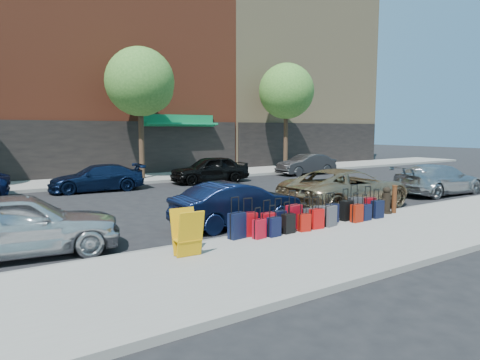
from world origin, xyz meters
TOP-DOWN VIEW (x-y plane):
  - ground at (0.00, 0.00)m, footprint 120.00×120.00m
  - sidewalk_near at (0.00, -6.50)m, footprint 60.00×4.00m
  - sidewalk_far at (0.00, 10.00)m, footprint 60.00×4.00m
  - curb_near at (0.00, -4.48)m, footprint 60.00×0.08m
  - curb_far at (0.00, 7.98)m, footprint 60.00×0.08m
  - building_center at (0.00, 17.99)m, footprint 17.00×12.85m
  - building_right at (16.00, 17.99)m, footprint 15.00×12.12m
  - tree_center at (0.64, 9.50)m, footprint 3.80×3.80m
  - tree_right at (11.14, 9.50)m, footprint 3.80×3.80m
  - suitcase_front_0 at (-2.45, -4.80)m, footprint 0.47×0.30m
  - suitcase_front_1 at (-2.07, -4.78)m, footprint 0.45×0.30m
  - suitcase_front_2 at (-1.48, -4.83)m, footprint 0.37×0.21m
  - suitcase_front_3 at (-1.04, -4.76)m, footprint 0.37×0.20m
  - suitcase_front_4 at (-0.53, -4.77)m, footprint 0.48×0.31m
  - suitcase_front_5 at (-0.07, -4.83)m, footprint 0.37×0.22m
  - suitcase_front_6 at (0.47, -4.78)m, footprint 0.39×0.25m
  - suitcase_front_7 at (0.94, -4.78)m, footprint 0.40×0.26m
  - suitcase_front_8 at (1.51, -4.83)m, footprint 0.41×0.24m
  - suitcase_front_9 at (1.97, -4.76)m, footprint 0.46×0.29m
  - suitcase_front_10 at (2.55, -4.80)m, footprint 0.42×0.26m
  - suitcase_back_1 at (-1.97, -5.11)m, footprint 0.36×0.24m
  - suitcase_back_2 at (-1.54, -5.16)m, footprint 0.35×0.22m
  - suitcase_back_3 at (-1.01, -5.09)m, footprint 0.37×0.23m
  - suitcase_back_4 at (-0.51, -5.17)m, footprint 0.35×0.23m
  - suitcase_back_5 at (-0.01, -5.12)m, footprint 0.39×0.25m
  - suitcase_back_6 at (0.51, -5.11)m, footprint 0.44×0.30m
  - suitcase_back_8 at (1.58, -5.17)m, footprint 0.36×0.21m
  - suitcase_back_9 at (2.00, -5.15)m, footprint 0.33×0.19m
  - suitcase_back_10 at (2.57, -5.12)m, footprint 0.39×0.24m
  - fire_hydrant at (3.47, -4.76)m, footprint 0.44×0.40m
  - bollard at (3.70, -4.89)m, footprint 0.17×0.17m
  - display_rack at (-4.16, -5.43)m, footprint 0.60×0.65m
  - car_near_0 at (-7.17, -2.95)m, footprint 4.63×2.35m
  - car_near_1 at (-1.29, -3.07)m, footprint 4.07×1.49m
  - car_near_2 at (3.67, -2.84)m, footprint 5.36×2.61m
  - car_near_3 at (9.60, -2.81)m, footprint 4.74×2.07m
  - car_far_1 at (-2.79, 6.72)m, footprint 4.45×2.12m
  - car_far_2 at (3.24, 6.60)m, footprint 4.43×2.07m
  - car_far_3 at (10.48, 6.80)m, footprint 4.06×1.52m

SIDE VIEW (x-z plane):
  - ground at x=0.00m, z-range 0.00..0.00m
  - sidewalk_near at x=0.00m, z-range 0.00..0.15m
  - sidewalk_far at x=0.00m, z-range 0.00..0.15m
  - curb_near at x=0.00m, z-range 0.00..0.15m
  - curb_far at x=0.00m, z-range 0.00..0.15m
  - suitcase_back_4 at x=-0.51m, z-range 0.01..0.78m
  - suitcase_back_1 at x=-1.97m, z-range 0.00..0.80m
  - suitcase_back_9 at x=2.00m, z-range 0.00..0.80m
  - suitcase_back_2 at x=-1.54m, z-range 0.00..0.81m
  - suitcase_back_3 at x=-1.01m, z-range -0.01..0.84m
  - suitcase_back_8 at x=1.58m, z-range -0.01..0.85m
  - suitcase_front_5 at x=-0.07m, z-range -0.01..0.85m
  - suitcase_front_6 at x=0.47m, z-range -0.01..0.86m
  - suitcase_back_5 at x=-0.01m, z-range -0.02..0.87m
  - suitcase_back_10 at x=2.57m, z-range -0.02..0.88m
  - suitcase_front_7 at x=0.94m, z-range -0.02..0.88m
  - suitcase_front_3 at x=-1.04m, z-range -0.02..0.88m
  - suitcase_front_2 at x=-1.48m, z-range -0.02..0.88m
  - suitcase_back_6 at x=0.51m, z-range -0.03..0.92m
  - suitcase_front_10 at x=2.55m, z-range -0.03..0.94m
  - suitcase_front_8 at x=1.51m, z-range -0.03..0.94m
  - suitcase_front_1 at x=-2.07m, z-range -0.04..0.96m
  - suitcase_front_9 at x=1.97m, z-range -0.05..1.01m
  - suitcase_front_0 at x=-2.45m, z-range -0.05..1.01m
  - suitcase_front_4 at x=-0.53m, z-range -0.05..1.02m
  - fire_hydrant at x=3.47m, z-range 0.12..0.99m
  - bollard at x=3.70m, z-range 0.16..1.09m
  - car_far_1 at x=-2.79m, z-range 0.00..1.25m
  - display_rack at x=-4.16m, z-range 0.14..1.16m
  - car_far_3 at x=10.48m, z-range 0.00..1.33m
  - car_near_1 at x=-1.29m, z-range 0.00..1.33m
  - car_near_3 at x=9.60m, z-range 0.00..1.36m
  - car_near_2 at x=3.67m, z-range 0.00..1.47m
  - car_far_2 at x=3.24m, z-range 0.00..1.47m
  - car_near_0 at x=-7.17m, z-range 0.00..1.51m
  - tree_center at x=0.64m, z-range 1.78..9.05m
  - tree_right at x=11.14m, z-range 1.78..9.05m
  - building_right at x=16.00m, z-range -0.02..17.98m
  - building_center at x=0.00m, z-range -0.02..19.98m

